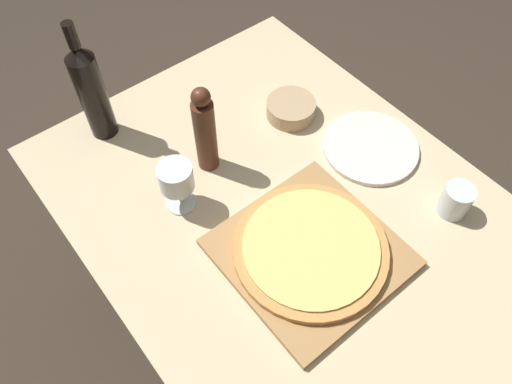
{
  "coord_description": "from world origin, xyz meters",
  "views": [
    {
      "loc": [
        -0.49,
        -0.48,
        1.75
      ],
      "look_at": [
        -0.06,
        0.06,
        0.78
      ],
      "focal_mm": 35.0,
      "sensor_mm": 36.0,
      "label": 1
    }
  ],
  "objects_px": {
    "pepper_mill": "(205,131)",
    "pizza": "(311,248)",
    "wine_glass": "(176,179)",
    "small_bowl": "(291,109)",
    "wine_bottle": "(91,91)"
  },
  "relations": [
    {
      "from": "pepper_mill",
      "to": "pizza",
      "type": "bearing_deg",
      "value": -86.24
    },
    {
      "from": "wine_glass",
      "to": "small_bowl",
      "type": "height_order",
      "value": "wine_glass"
    },
    {
      "from": "pizza",
      "to": "pepper_mill",
      "type": "relative_size",
      "value": 1.36
    },
    {
      "from": "pizza",
      "to": "small_bowl",
      "type": "relative_size",
      "value": 2.58
    },
    {
      "from": "wine_bottle",
      "to": "wine_glass",
      "type": "relative_size",
      "value": 2.51
    },
    {
      "from": "pepper_mill",
      "to": "small_bowl",
      "type": "xyz_separation_m",
      "value": [
        0.28,
        -0.0,
        -0.1
      ]
    },
    {
      "from": "pizza",
      "to": "small_bowl",
      "type": "distance_m",
      "value": 0.45
    },
    {
      "from": "wine_bottle",
      "to": "pepper_mill",
      "type": "height_order",
      "value": "wine_bottle"
    },
    {
      "from": "wine_glass",
      "to": "wine_bottle",
      "type": "bearing_deg",
      "value": 94.83
    },
    {
      "from": "wine_bottle",
      "to": "wine_glass",
      "type": "xyz_separation_m",
      "value": [
        0.03,
        -0.33,
        -0.05
      ]
    },
    {
      "from": "wine_bottle",
      "to": "wine_glass",
      "type": "height_order",
      "value": "wine_bottle"
    },
    {
      "from": "pizza",
      "to": "pepper_mill",
      "type": "bearing_deg",
      "value": 93.76
    },
    {
      "from": "small_bowl",
      "to": "wine_bottle",
      "type": "bearing_deg",
      "value": 147.88
    },
    {
      "from": "pizza",
      "to": "wine_bottle",
      "type": "height_order",
      "value": "wine_bottle"
    },
    {
      "from": "pepper_mill",
      "to": "small_bowl",
      "type": "distance_m",
      "value": 0.3
    }
  ]
}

